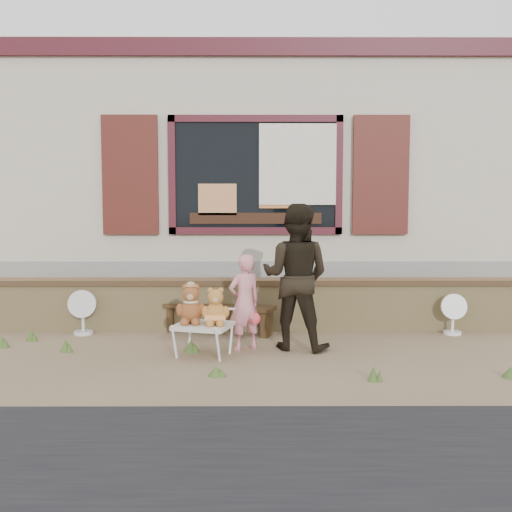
{
  "coord_description": "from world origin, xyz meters",
  "views": [
    {
      "loc": [
        -0.03,
        -6.71,
        1.64
      ],
      "look_at": [
        0.0,
        0.6,
        1.0
      ],
      "focal_mm": 42.0,
      "sensor_mm": 36.0,
      "label": 1
    }
  ],
  "objects_px": {
    "bench": "(219,312)",
    "child": "(245,302)",
    "teddy_bear_right": "(216,306)",
    "adult": "(296,277)",
    "folding_chair": "(203,327)",
    "teddy_bear_left": "(191,303)"
  },
  "relations": [
    {
      "from": "bench",
      "to": "child",
      "type": "relative_size",
      "value": 1.35
    },
    {
      "from": "teddy_bear_right",
      "to": "adult",
      "type": "xyz_separation_m",
      "value": [
        0.88,
        0.37,
        0.27
      ]
    },
    {
      "from": "bench",
      "to": "folding_chair",
      "type": "bearing_deg",
      "value": -78.97
    },
    {
      "from": "teddy_bear_right",
      "to": "folding_chair",
      "type": "bearing_deg",
      "value": 180.0
    },
    {
      "from": "folding_chair",
      "to": "child",
      "type": "distance_m",
      "value": 0.57
    },
    {
      "from": "bench",
      "to": "teddy_bear_right",
      "type": "distance_m",
      "value": 1.22
    },
    {
      "from": "teddy_bear_left",
      "to": "child",
      "type": "relative_size",
      "value": 0.4
    },
    {
      "from": "teddy_bear_right",
      "to": "adult",
      "type": "distance_m",
      "value": 0.99
    },
    {
      "from": "teddy_bear_left",
      "to": "adult",
      "type": "relative_size",
      "value": 0.27
    },
    {
      "from": "bench",
      "to": "folding_chair",
      "type": "distance_m",
      "value": 1.15
    },
    {
      "from": "folding_chair",
      "to": "adult",
      "type": "bearing_deg",
      "value": 33.66
    },
    {
      "from": "folding_chair",
      "to": "teddy_bear_left",
      "type": "relative_size",
      "value": 1.57
    },
    {
      "from": "teddy_bear_right",
      "to": "child",
      "type": "xyz_separation_m",
      "value": [
        0.31,
        0.32,
        -0.02
      ]
    },
    {
      "from": "folding_chair",
      "to": "adult",
      "type": "distance_m",
      "value": 1.18
    },
    {
      "from": "teddy_bear_right",
      "to": "adult",
      "type": "bearing_deg",
      "value": 38.31
    },
    {
      "from": "adult",
      "to": "child",
      "type": "bearing_deg",
      "value": 24.15
    },
    {
      "from": "bench",
      "to": "adult",
      "type": "relative_size",
      "value": 0.89
    },
    {
      "from": "bench",
      "to": "teddy_bear_right",
      "type": "height_order",
      "value": "teddy_bear_right"
    },
    {
      "from": "child",
      "to": "teddy_bear_left",
      "type": "bearing_deg",
      "value": -7.65
    },
    {
      "from": "bench",
      "to": "folding_chair",
      "type": "xyz_separation_m",
      "value": [
        -0.1,
        -1.14,
        0.05
      ]
    },
    {
      "from": "teddy_bear_left",
      "to": "teddy_bear_right",
      "type": "distance_m",
      "value": 0.28
    },
    {
      "from": "bench",
      "to": "teddy_bear_right",
      "type": "relative_size",
      "value": 3.57
    }
  ]
}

